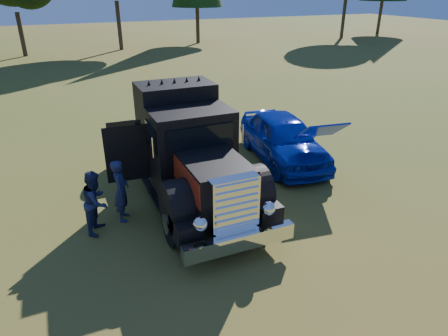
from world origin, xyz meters
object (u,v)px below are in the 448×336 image
Objects in this scene: spectator_near at (121,191)px; spectator_far at (96,202)px; diamond_t_truck at (187,153)px; hotrod_coupe at (283,138)px.

spectator_far is (-0.63, -0.28, -0.02)m from spectator_near.
diamond_t_truck reaches higher than spectator_far.
diamond_t_truck is 3.91m from hotrod_coupe.
spectator_far is at bearing -162.85° from hotrod_coupe.
diamond_t_truck reaches higher than spectator_near.
spectator_near is (-1.91, -0.55, -0.48)m from diamond_t_truck.
hotrod_coupe reaches higher than spectator_far.
diamond_t_truck reaches higher than hotrod_coupe.
spectator_near reaches higher than spectator_far.
hotrod_coupe is at bearing -46.38° from spectator_far.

